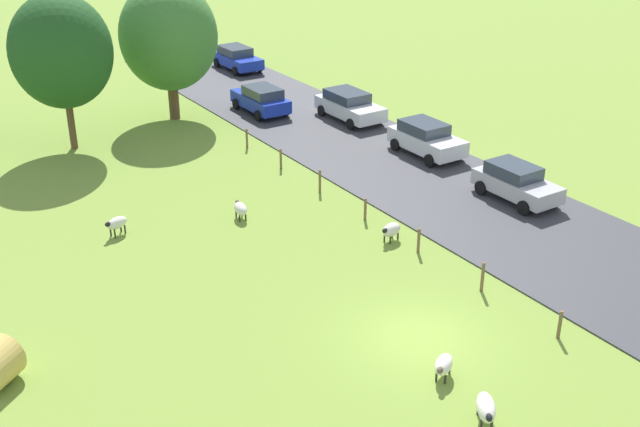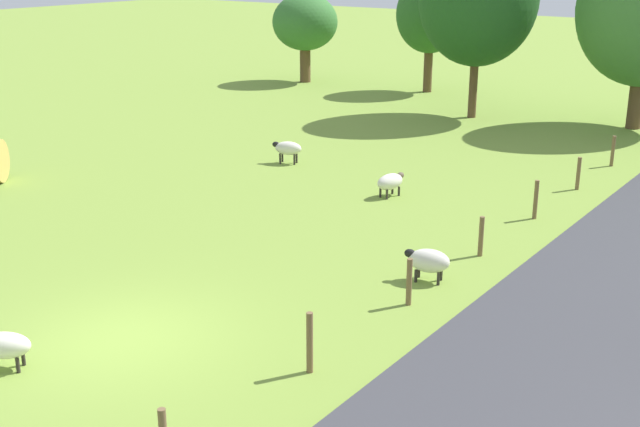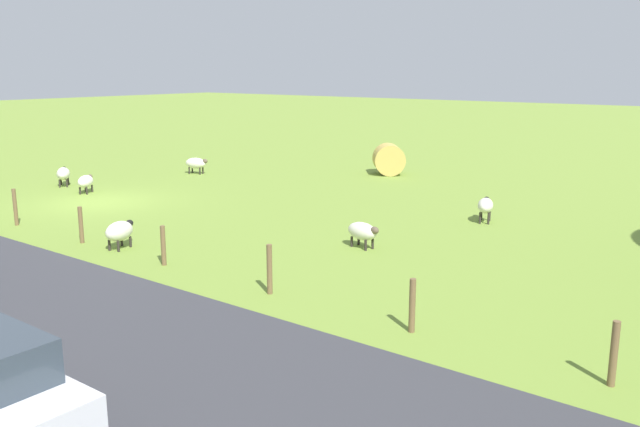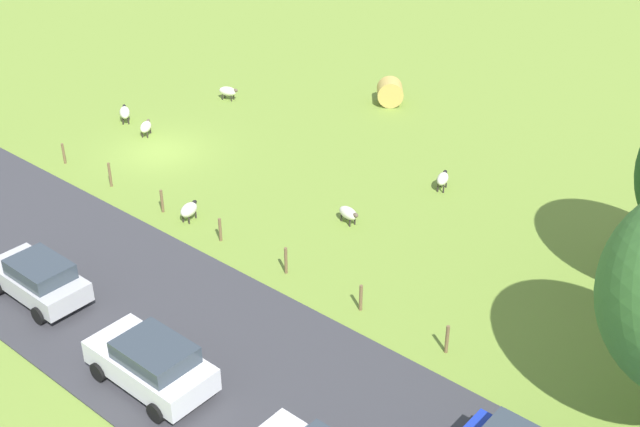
# 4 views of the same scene
# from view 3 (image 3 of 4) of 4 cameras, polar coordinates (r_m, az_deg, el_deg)

# --- Properties ---
(ground_plane) EXTENTS (160.00, 160.00, 0.00)m
(ground_plane) POSITION_cam_3_polar(r_m,az_deg,el_deg) (25.66, -18.36, 0.89)
(ground_plane) COLOR olive
(sheep_0) EXTENTS (1.10, 0.77, 0.76)m
(sheep_0) POSITION_cam_3_polar(r_m,az_deg,el_deg) (18.85, -16.78, -1.45)
(sheep_0) COLOR silver
(sheep_0) RESTS_ON ground_plane
(sheep_1) EXTENTS (1.11, 0.77, 0.78)m
(sheep_1) POSITION_cam_3_polar(r_m,az_deg,el_deg) (21.81, 13.98, 0.66)
(sheep_1) COLOR silver
(sheep_1) RESTS_ON ground_plane
(sheep_2) EXTENTS (0.67, 1.14, 0.71)m
(sheep_2) POSITION_cam_3_polar(r_m,az_deg,el_deg) (18.17, 3.68, -1.54)
(sheep_2) COLOR silver
(sheep_2) RESTS_ON ground_plane
(sheep_3) EXTENTS (0.79, 1.17, 0.75)m
(sheep_3) POSITION_cam_3_polar(r_m,az_deg,el_deg) (31.49, -10.56, 4.25)
(sheep_3) COLOR silver
(sheep_3) RESTS_ON ground_plane
(sheep_4) EXTENTS (1.12, 1.27, 0.78)m
(sheep_4) POSITION_cam_3_polar(r_m,az_deg,el_deg) (29.72, -21.11, 3.20)
(sheep_4) COLOR silver
(sheep_4) RESTS_ON ground_plane
(sheep_5) EXTENTS (1.09, 0.96, 0.71)m
(sheep_5) POSITION_cam_3_polar(r_m,az_deg,el_deg) (27.70, -19.42, 2.60)
(sheep_5) COLOR silver
(sheep_5) RESTS_ON ground_plane
(hay_bale_0) EXTENTS (1.86, 1.88, 1.40)m
(hay_bale_0) POSITION_cam_3_polar(r_m,az_deg,el_deg) (30.92, 5.91, 4.63)
(hay_bale_0) COLOR tan
(hay_bale_0) RESTS_ON ground_plane
(fence_post_1) EXTENTS (0.12, 0.12, 1.16)m
(fence_post_1) POSITION_cam_3_polar(r_m,az_deg,el_deg) (22.81, -24.63, 0.50)
(fence_post_1) COLOR brown
(fence_post_1) RESTS_ON ground_plane
(fence_post_2) EXTENTS (0.12, 0.12, 1.04)m
(fence_post_2) POSITION_cam_3_polar(r_m,az_deg,el_deg) (19.81, -19.78, -0.93)
(fence_post_2) COLOR brown
(fence_post_2) RESTS_ON ground_plane
(fence_post_3) EXTENTS (0.12, 0.12, 1.01)m
(fence_post_3) POSITION_cam_3_polar(r_m,az_deg,el_deg) (17.01, -13.27, -2.69)
(fence_post_3) COLOR brown
(fence_post_3) RESTS_ON ground_plane
(fence_post_4) EXTENTS (0.12, 0.12, 1.11)m
(fence_post_4) POSITION_cam_3_polar(r_m,az_deg,el_deg) (14.51, -4.34, -4.78)
(fence_post_4) COLOR brown
(fence_post_4) RESTS_ON ground_plane
(fence_post_5) EXTENTS (0.12, 0.12, 1.04)m
(fence_post_5) POSITION_cam_3_polar(r_m,az_deg,el_deg) (12.55, 7.90, -7.81)
(fence_post_5) COLOR brown
(fence_post_5) RESTS_ON ground_plane
(fence_post_6) EXTENTS (0.12, 0.12, 1.06)m
(fence_post_6) POSITION_cam_3_polar(r_m,az_deg,el_deg) (11.37, 23.84, -10.92)
(fence_post_6) COLOR brown
(fence_post_6) RESTS_ON ground_plane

